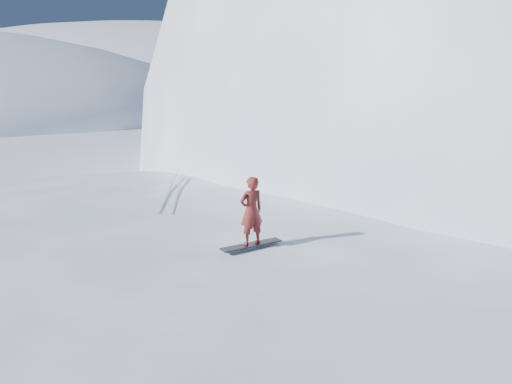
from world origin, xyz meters
TOP-DOWN VIEW (x-y plane):
  - ground at (0.00, 0.00)m, footprint 400.00×400.00m
  - near_ridge at (1.00, 3.00)m, footprint 36.00×28.00m
  - peak_shoulder at (10.00, 20.00)m, footprint 28.00×24.00m
  - far_ridge_c at (-40.00, 110.00)m, footprint 140.00×90.00m
  - wind_bumps at (-0.56, 2.12)m, footprint 16.00×14.40m
  - snowboard at (2.65, -0.24)m, footprint 1.46×1.22m
  - snowboarder at (2.65, -0.24)m, footprint 0.74×0.70m
  - board_tracks at (-0.82, 5.17)m, footprint 1.51×5.92m

SIDE VIEW (x-z plane):
  - ground at x=0.00m, z-range 0.00..0.00m
  - near_ridge at x=1.00m, z-range -2.40..2.40m
  - peak_shoulder at x=10.00m, z-range -9.00..9.00m
  - far_ridge_c at x=-40.00m, z-range -18.00..18.00m
  - wind_bumps at x=-0.56m, z-range -0.50..0.50m
  - snowboard at x=2.65m, z-range 2.40..2.43m
  - board_tracks at x=-0.82m, z-range 2.40..2.44m
  - snowboarder at x=2.65m, z-range 2.43..4.12m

